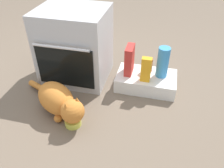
# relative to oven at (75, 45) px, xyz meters

# --- Properties ---
(ground) EXTENTS (8.00, 8.00, 0.00)m
(ground) POSITION_rel_oven_xyz_m (0.05, -0.41, -0.36)
(ground) COLOR #6B5B4C
(oven) EXTENTS (0.65, 0.59, 0.72)m
(oven) POSITION_rel_oven_xyz_m (0.00, 0.00, 0.00)
(oven) COLOR #B7BABF
(oven) RESTS_ON ground
(pantry_cabinet) EXTENTS (0.58, 0.35, 0.14)m
(pantry_cabinet) POSITION_rel_oven_xyz_m (0.73, -0.03, -0.29)
(pantry_cabinet) COLOR white
(pantry_cabinet) RESTS_ON ground
(food_bowl) EXTENTS (0.13, 0.13, 0.09)m
(food_bowl) POSITION_rel_oven_xyz_m (0.21, -0.69, -0.33)
(food_bowl) COLOR #D1D14C
(food_bowl) RESTS_ON ground
(cat) EXTENTS (0.74, 0.53, 0.28)m
(cat) POSITION_rel_oven_xyz_m (0.06, -0.59, -0.22)
(cat) COLOR #C6752D
(cat) RESTS_ON ground
(water_bottle) EXTENTS (0.11, 0.11, 0.30)m
(water_bottle) POSITION_rel_oven_xyz_m (0.87, -0.00, -0.07)
(water_bottle) COLOR #388CD1
(water_bottle) RESTS_ON pantry_cabinet
(sauce_jar) EXTENTS (0.08, 0.08, 0.14)m
(sauce_jar) POSITION_rel_oven_xyz_m (0.73, 0.05, -0.15)
(sauce_jar) COLOR #D16023
(sauce_jar) RESTS_ON pantry_cabinet
(juice_carton) EXTENTS (0.09, 0.06, 0.24)m
(juice_carton) POSITION_rel_oven_xyz_m (0.72, -0.12, -0.10)
(juice_carton) COLOR orange
(juice_carton) RESTS_ON pantry_cabinet
(cereal_box) EXTENTS (0.07, 0.18, 0.28)m
(cereal_box) POSITION_rel_oven_xyz_m (0.55, -0.02, -0.08)
(cereal_box) COLOR #B72D28
(cereal_box) RESTS_ON pantry_cabinet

